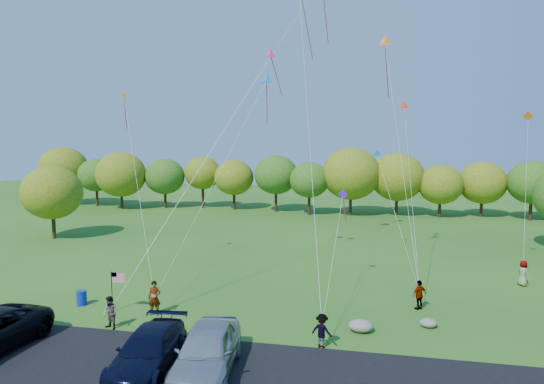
# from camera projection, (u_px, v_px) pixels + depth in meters

# --- Properties ---
(ground) EXTENTS (140.00, 140.00, 0.00)m
(ground) POSITION_uv_depth(u_px,v_px,m) (215.00, 331.00, 24.31)
(ground) COLOR #26601B
(ground) RESTS_ON ground
(asphalt_lane) EXTENTS (44.00, 6.00, 0.06)m
(asphalt_lane) POSITION_uv_depth(u_px,v_px,m) (185.00, 368.00, 20.41)
(asphalt_lane) COLOR black
(asphalt_lane) RESTS_ON ground
(treeline) EXTENTS (74.41, 27.97, 8.32)m
(treeline) POSITION_uv_depth(u_px,v_px,m) (337.00, 178.00, 58.38)
(treeline) COLOR #3D2916
(treeline) RESTS_ON ground
(minivan_navy) EXTENTS (2.77, 5.70, 1.60)m
(minivan_navy) POSITION_uv_depth(u_px,v_px,m) (148.00, 351.00, 20.13)
(minivan_navy) COLOR black
(minivan_navy) RESTS_ON asphalt_lane
(minivan_silver) EXTENTS (2.96, 5.95, 1.95)m
(minivan_silver) POSITION_uv_depth(u_px,v_px,m) (207.00, 351.00, 19.78)
(minivan_silver) COLOR #ABAEB6
(minivan_silver) RESTS_ON asphalt_lane
(flyer_a) EXTENTS (0.76, 0.57, 1.90)m
(flyer_a) POSITION_uv_depth(u_px,v_px,m) (154.00, 298.00, 26.43)
(flyer_a) COLOR #4C4C59
(flyer_a) RESTS_ON ground
(flyer_b) EXTENTS (1.01, 0.91, 1.69)m
(flyer_b) POSITION_uv_depth(u_px,v_px,m) (110.00, 313.00, 24.49)
(flyer_b) COLOR #4C4C59
(flyer_b) RESTS_ON ground
(flyer_c) EXTENTS (1.18, 0.90, 1.61)m
(flyer_c) POSITION_uv_depth(u_px,v_px,m) (322.00, 331.00, 22.35)
(flyer_c) COLOR #4C4C59
(flyer_c) RESTS_ON ground
(flyer_d) EXTENTS (1.03, 0.95, 1.69)m
(flyer_d) POSITION_uv_depth(u_px,v_px,m) (419.00, 295.00, 27.27)
(flyer_d) COLOR #4C4C59
(flyer_d) RESTS_ON ground
(flyer_e) EXTENTS (0.86, 0.98, 1.68)m
(flyer_e) POSITION_uv_depth(u_px,v_px,m) (523.00, 273.00, 31.57)
(flyer_e) COLOR #4C4C59
(flyer_e) RESTS_ON ground
(trash_barrel) EXTENTS (0.57, 0.57, 0.86)m
(trash_barrel) POSITION_uv_depth(u_px,v_px,m) (82.00, 298.00, 28.01)
(trash_barrel) COLOR #0B2AAD
(trash_barrel) RESTS_ON ground
(flag_assembly) EXTENTS (0.85, 0.55, 2.28)m
(flag_assembly) POSITION_uv_depth(u_px,v_px,m) (116.00, 282.00, 26.79)
(flag_assembly) COLOR black
(flag_assembly) RESTS_ON ground
(boulder_near) EXTENTS (1.23, 0.97, 0.62)m
(boulder_near) POSITION_uv_depth(u_px,v_px,m) (361.00, 326.00, 24.21)
(boulder_near) COLOR gray
(boulder_near) RESTS_ON ground
(boulder_far) EXTENTS (0.87, 0.72, 0.45)m
(boulder_far) POSITION_uv_depth(u_px,v_px,m) (428.00, 323.00, 24.80)
(boulder_far) COLOR gray
(boulder_far) RESTS_ON ground
(kites_aloft) EXTENTS (27.51, 9.13, 16.68)m
(kites_aloft) POSITION_uv_depth(u_px,v_px,m) (321.00, 32.00, 35.08)
(kites_aloft) COLOR red
(kites_aloft) RESTS_ON ground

